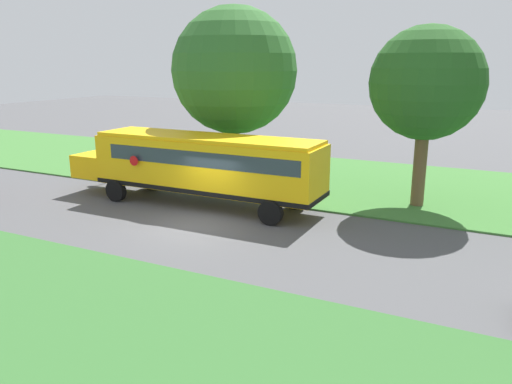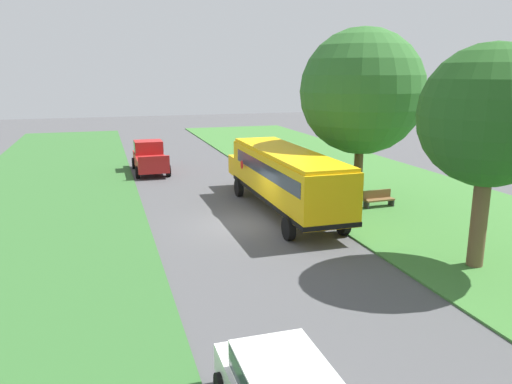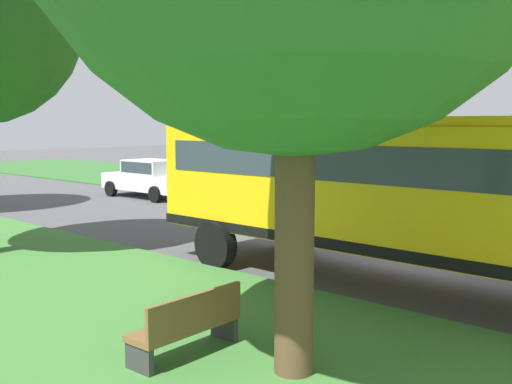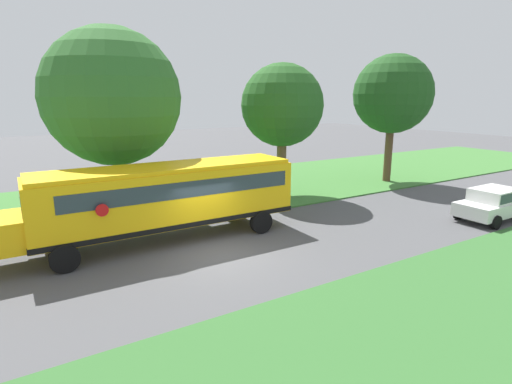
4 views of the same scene
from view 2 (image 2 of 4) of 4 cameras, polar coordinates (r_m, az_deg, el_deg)
ground_plane at (r=22.97m, az=-1.89°, el=-3.74°), size 120.00×120.00×0.00m
grass_verge at (r=27.23m, az=18.86°, el=-1.61°), size 12.00×80.00×0.08m
grass_far_side at (r=22.46m, az=-24.72°, el=-5.33°), size 10.00×80.00×0.07m
school_bus at (r=24.46m, az=3.24°, el=1.98°), size 2.85×12.42×3.16m
pickup_truck at (r=35.67m, az=-12.06°, el=3.99°), size 2.28×5.40×2.10m
oak_tree_beside_bus at (r=26.55m, az=12.16°, el=11.29°), size 6.39×6.39×9.05m
oak_tree_roadside_mid at (r=18.55m, az=25.60°, el=7.86°), size 4.81×4.81×7.82m
stop_sign at (r=31.54m, az=2.23°, el=4.27°), size 0.08×0.68×2.74m
park_bench at (r=26.36m, az=13.81°, el=-0.78°), size 1.62×0.56×0.92m
trash_bin at (r=30.25m, az=4.87°, el=1.35°), size 0.56×0.56×0.90m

